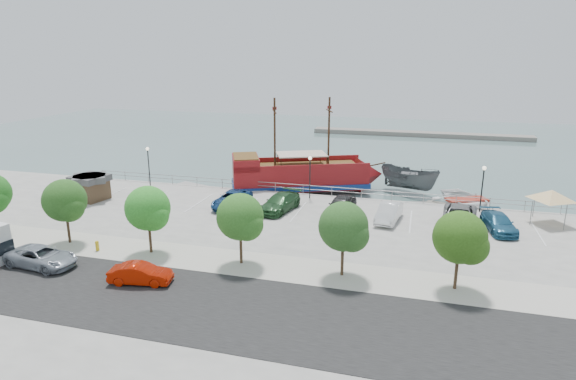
# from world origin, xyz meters

# --- Properties ---
(ground) EXTENTS (160.00, 160.00, 0.00)m
(ground) POSITION_xyz_m (0.00, 0.00, -1.00)
(ground) COLOR #4C6A66
(land_slab) EXTENTS (100.00, 58.00, 1.20)m
(land_slab) POSITION_xyz_m (0.00, -21.00, -0.60)
(land_slab) COLOR gray
(land_slab) RESTS_ON ground
(street) EXTENTS (100.00, 8.00, 0.04)m
(street) POSITION_xyz_m (0.00, -16.00, 0.01)
(street) COLOR black
(street) RESTS_ON land_slab
(sidewalk) EXTENTS (100.00, 4.00, 0.05)m
(sidewalk) POSITION_xyz_m (0.00, -10.00, 0.01)
(sidewalk) COLOR #B5AF9D
(sidewalk) RESTS_ON land_slab
(seawall_railing) EXTENTS (50.00, 0.06, 1.00)m
(seawall_railing) POSITION_xyz_m (0.00, 7.80, 0.53)
(seawall_railing) COLOR gray
(seawall_railing) RESTS_ON land_slab
(far_shore) EXTENTS (40.00, 3.00, 0.80)m
(far_shore) POSITION_xyz_m (10.00, 55.00, -0.60)
(far_shore) COLOR gray
(far_shore) RESTS_ON ground
(pirate_ship) EXTENTS (17.49, 11.15, 10.95)m
(pirate_ship) POSITION_xyz_m (-1.26, 12.35, 0.83)
(pirate_ship) COLOR maroon
(pirate_ship) RESTS_ON ground
(patrol_boat) EXTENTS (7.60, 5.86, 2.78)m
(patrol_boat) POSITION_xyz_m (9.41, 14.71, 0.39)
(patrol_boat) COLOR #54595B
(patrol_boat) RESTS_ON ground
(speedboat) EXTENTS (7.71, 8.63, 1.47)m
(speedboat) POSITION_xyz_m (15.14, 9.80, -0.26)
(speedboat) COLOR white
(speedboat) RESTS_ON ground
(dock_west) EXTENTS (7.43, 4.26, 0.41)m
(dock_west) POSITION_xyz_m (-13.20, 9.20, -0.80)
(dock_west) COLOR gray
(dock_west) RESTS_ON ground
(dock_mid) EXTENTS (6.62, 3.45, 0.36)m
(dock_mid) POSITION_xyz_m (9.49, 9.20, -0.82)
(dock_mid) COLOR slate
(dock_mid) RESTS_ON ground
(dock_east) EXTENTS (7.12, 3.93, 0.39)m
(dock_east) POSITION_xyz_m (14.53, 9.20, -0.80)
(dock_east) COLOR slate
(dock_east) RESTS_ON ground
(shed) EXTENTS (3.54, 3.54, 2.48)m
(shed) POSITION_xyz_m (-20.75, 0.19, 1.32)
(shed) COLOR #4C3825
(shed) RESTS_ON land_slab
(canopy_tent) EXTENTS (4.99, 4.99, 3.38)m
(canopy_tent) POSITION_xyz_m (21.29, 4.78, 2.94)
(canopy_tent) COLOR slate
(canopy_tent) RESTS_ON land_slab
(street_van) EXTENTS (5.17, 2.72, 1.39)m
(street_van) POSITION_xyz_m (-13.88, -14.08, 0.69)
(street_van) COLOR #8E97A2
(street_van) RESTS_ON street
(street_sedan) EXTENTS (4.10, 2.06, 1.29)m
(street_sedan) POSITION_xyz_m (-6.02, -14.50, 0.65)
(street_sedan) COLOR #B51903
(street_sedan) RESTS_ON street
(fire_hydrant) EXTENTS (0.28, 0.28, 0.80)m
(fire_hydrant) POSITION_xyz_m (-11.95, -10.80, 0.44)
(fire_hydrant) COLOR gold
(fire_hydrant) RESTS_ON sidewalk
(lamp_post_left) EXTENTS (0.36, 0.36, 4.28)m
(lamp_post_left) POSITION_xyz_m (-18.00, 6.50, 2.94)
(lamp_post_left) COLOR black
(lamp_post_left) RESTS_ON land_slab
(lamp_post_mid) EXTENTS (0.36, 0.36, 4.28)m
(lamp_post_mid) POSITION_xyz_m (0.00, 6.50, 2.94)
(lamp_post_mid) COLOR black
(lamp_post_mid) RESTS_ON land_slab
(lamp_post_right) EXTENTS (0.36, 0.36, 4.28)m
(lamp_post_right) POSITION_xyz_m (16.00, 6.50, 2.94)
(lamp_post_right) COLOR black
(lamp_post_right) RESTS_ON land_slab
(tree_b) EXTENTS (3.30, 3.20, 5.00)m
(tree_b) POSITION_xyz_m (-14.85, -10.07, 3.30)
(tree_b) COLOR #473321
(tree_b) RESTS_ON sidewalk
(tree_c) EXTENTS (3.30, 3.20, 5.00)m
(tree_c) POSITION_xyz_m (-7.85, -10.07, 3.30)
(tree_c) COLOR #473321
(tree_c) RESTS_ON sidewalk
(tree_d) EXTENTS (3.30, 3.20, 5.00)m
(tree_d) POSITION_xyz_m (-0.85, -10.07, 3.30)
(tree_d) COLOR #473321
(tree_d) RESTS_ON sidewalk
(tree_e) EXTENTS (3.30, 3.20, 5.00)m
(tree_e) POSITION_xyz_m (6.15, -10.07, 3.30)
(tree_e) COLOR #473321
(tree_e) RESTS_ON sidewalk
(tree_f) EXTENTS (3.30, 3.20, 5.00)m
(tree_f) POSITION_xyz_m (13.15, -10.07, 3.30)
(tree_f) COLOR #473321
(tree_f) RESTS_ON sidewalk
(parked_car_c) EXTENTS (2.68, 5.38, 1.47)m
(parked_car_c) POSITION_xyz_m (-6.44, 1.77, 0.73)
(parked_car_c) COLOR navy
(parked_car_c) RESTS_ON land_slab
(parked_car_d) EXTENTS (3.25, 5.72, 1.56)m
(parked_car_d) POSITION_xyz_m (-1.72, 1.83, 0.78)
(parked_car_d) COLOR #245029
(parked_car_d) RESTS_ON land_slab
(parked_car_e) EXTENTS (2.58, 5.06, 1.65)m
(parked_car_e) POSITION_xyz_m (3.84, 2.36, 0.83)
(parked_car_e) COLOR black
(parked_car_e) RESTS_ON land_slab
(parked_car_f) EXTENTS (2.24, 4.82, 1.53)m
(parked_car_f) POSITION_xyz_m (8.13, 1.61, 0.76)
(parked_car_f) COLOR white
(parked_car_f) RESTS_ON land_slab
(parked_car_g) EXTENTS (3.37, 6.19, 1.65)m
(parked_car_g) POSITION_xyz_m (13.88, 2.00, 0.82)
(parked_car_g) COLOR gray
(parked_car_g) RESTS_ON land_slab
(parked_car_h) EXTENTS (2.91, 5.12, 1.40)m
(parked_car_h) POSITION_xyz_m (16.94, 1.58, 0.70)
(parked_car_h) COLOR #225B7C
(parked_car_h) RESTS_ON land_slab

